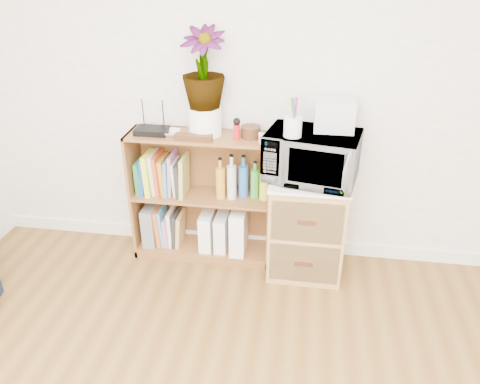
# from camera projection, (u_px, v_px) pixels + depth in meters

# --- Properties ---
(skirting_board) EXTENTS (4.00, 0.02, 0.10)m
(skirting_board) POSITION_uv_depth(u_px,v_px,m) (252.00, 241.00, 3.62)
(skirting_board) COLOR white
(skirting_board) RESTS_ON ground
(bookshelf) EXTENTS (1.00, 0.30, 0.95)m
(bookshelf) POSITION_uv_depth(u_px,v_px,m) (202.00, 197.00, 3.35)
(bookshelf) COLOR brown
(bookshelf) RESTS_ON ground
(wicker_unit) EXTENTS (0.50, 0.45, 0.70)m
(wicker_unit) POSITION_uv_depth(u_px,v_px,m) (306.00, 226.00, 3.24)
(wicker_unit) COLOR #9E7542
(wicker_unit) RESTS_ON ground
(microwave) EXTENTS (0.64, 0.49, 0.32)m
(microwave) POSITION_uv_depth(u_px,v_px,m) (312.00, 156.00, 2.99)
(microwave) COLOR silver
(microwave) RESTS_ON wicker_unit
(pen_cup) EXTENTS (0.11, 0.11, 0.12)m
(pen_cup) POSITION_uv_depth(u_px,v_px,m) (293.00, 127.00, 2.83)
(pen_cup) COLOR white
(pen_cup) RESTS_ON microwave
(small_appliance) EXTENTS (0.24, 0.20, 0.19)m
(small_appliance) POSITION_uv_depth(u_px,v_px,m) (335.00, 115.00, 2.92)
(small_appliance) COLOR silver
(small_appliance) RESTS_ON microwave
(router) EXTENTS (0.22, 0.15, 0.04)m
(router) POSITION_uv_depth(u_px,v_px,m) (152.00, 131.00, 3.14)
(router) COLOR black
(router) RESTS_ON bookshelf
(white_bowl) EXTENTS (0.13, 0.13, 0.03)m
(white_bowl) POSITION_uv_depth(u_px,v_px,m) (171.00, 133.00, 3.12)
(white_bowl) COLOR silver
(white_bowl) RESTS_ON bookshelf
(plant_pot) EXTENTS (0.22, 0.22, 0.19)m
(plant_pot) POSITION_uv_depth(u_px,v_px,m) (205.00, 121.00, 3.10)
(plant_pot) COLOR white
(plant_pot) RESTS_ON bookshelf
(potted_plant) EXTENTS (0.28, 0.28, 0.51)m
(potted_plant) POSITION_uv_depth(u_px,v_px,m) (203.00, 68.00, 2.94)
(potted_plant) COLOR #2A6528
(potted_plant) RESTS_ON plant_pot
(trinket_box) EXTENTS (0.25, 0.06, 0.04)m
(trinket_box) POSITION_uv_depth(u_px,v_px,m) (193.00, 137.00, 3.03)
(trinket_box) COLOR #3B1F10
(trinket_box) RESTS_ON bookshelf
(kokeshi_doll) EXTENTS (0.04, 0.04, 0.10)m
(kokeshi_doll) POSITION_uv_depth(u_px,v_px,m) (237.00, 132.00, 3.04)
(kokeshi_doll) COLOR red
(kokeshi_doll) RESTS_ON bookshelf
(wooden_bowl) EXTENTS (0.13, 0.13, 0.08)m
(wooden_bowl) POSITION_uv_depth(u_px,v_px,m) (251.00, 132.00, 3.07)
(wooden_bowl) COLOR #3D1F10
(wooden_bowl) RESTS_ON bookshelf
(paint_jars) EXTENTS (0.12, 0.04, 0.06)m
(paint_jars) POSITION_uv_depth(u_px,v_px,m) (266.00, 139.00, 2.97)
(paint_jars) COLOR pink
(paint_jars) RESTS_ON bookshelf
(file_box) EXTENTS (0.09, 0.24, 0.30)m
(file_box) POSITION_uv_depth(u_px,v_px,m) (152.00, 223.00, 3.52)
(file_box) COLOR slate
(file_box) RESTS_ON bookshelf
(magazine_holder_left) EXTENTS (0.09, 0.23, 0.28)m
(magazine_holder_left) POSITION_uv_depth(u_px,v_px,m) (207.00, 230.00, 3.46)
(magazine_holder_left) COLOR white
(magazine_holder_left) RESTS_ON bookshelf
(magazine_holder_mid) EXTENTS (0.09, 0.22, 0.27)m
(magazine_holder_mid) POSITION_uv_depth(u_px,v_px,m) (222.00, 232.00, 3.45)
(magazine_holder_mid) COLOR white
(magazine_holder_mid) RESTS_ON bookshelf
(magazine_holder_right) EXTENTS (0.11, 0.27, 0.33)m
(magazine_holder_right) POSITION_uv_depth(u_px,v_px,m) (239.00, 229.00, 3.41)
(magazine_holder_right) COLOR white
(magazine_holder_right) RESTS_ON bookshelf
(cookbooks) EXTENTS (0.36, 0.20, 0.30)m
(cookbooks) POSITION_uv_depth(u_px,v_px,m) (162.00, 174.00, 3.31)
(cookbooks) COLOR #1D7038
(cookbooks) RESTS_ON bookshelf
(liquor_bottles) EXTENTS (0.37, 0.07, 0.32)m
(liquor_bottles) POSITION_uv_depth(u_px,v_px,m) (244.00, 178.00, 3.23)
(liquor_bottles) COLOR orange
(liquor_bottles) RESTS_ON bookshelf
(lower_books) EXTENTS (0.20, 0.19, 0.29)m
(lower_books) POSITION_uv_depth(u_px,v_px,m) (170.00, 227.00, 3.51)
(lower_books) COLOR #CE5E24
(lower_books) RESTS_ON bookshelf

